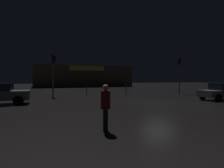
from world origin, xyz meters
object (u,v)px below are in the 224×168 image
at_px(store_building, 82,76).
at_px(pedestrian, 106,104).
at_px(car_near, 223,92).
at_px(traffic_signal_main, 179,67).
at_px(traffic_signal_cross_left, 54,67).

relative_size(store_building, pedestrian, 12.73).
height_order(store_building, pedestrian, store_building).
relative_size(store_building, car_near, 5.08).
bearing_deg(car_near, traffic_signal_main, 79.88).
bearing_deg(traffic_signal_cross_left, car_near, -33.23).
relative_size(traffic_signal_main, traffic_signal_cross_left, 1.05).
bearing_deg(car_near, pedestrian, -154.60).
bearing_deg(pedestrian, store_building, 78.08).
distance_m(traffic_signal_cross_left, pedestrian, 14.92).
distance_m(car_near, pedestrian, 14.24).
distance_m(traffic_signal_main, pedestrian, 19.55).
relative_size(traffic_signal_main, pedestrian, 2.68).
xyz_separation_m(traffic_signal_main, car_near, (-1.28, -7.19, -2.49)).
height_order(store_building, traffic_signal_cross_left, store_building).
relative_size(traffic_signal_cross_left, pedestrian, 2.56).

